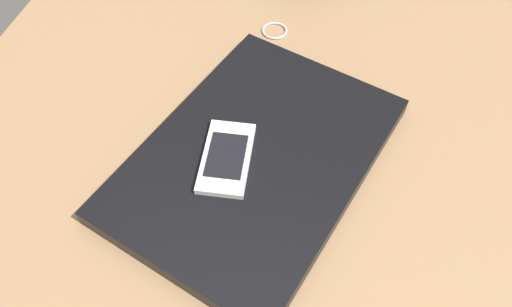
# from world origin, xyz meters

# --- Properties ---
(desk_surface) EXTENTS (1.20, 0.80, 0.03)m
(desk_surface) POSITION_xyz_m (0.00, 0.00, 0.01)
(desk_surface) COLOR #9E7751
(desk_surface) RESTS_ON ground
(laptop_closed) EXTENTS (0.41, 0.34, 0.02)m
(laptop_closed) POSITION_xyz_m (-0.05, 0.03, 0.04)
(laptop_closed) COLOR black
(laptop_closed) RESTS_ON desk_surface
(cell_phone_on_laptop) EXTENTS (0.11, 0.07, 0.01)m
(cell_phone_on_laptop) POSITION_xyz_m (-0.04, 0.00, 0.06)
(cell_phone_on_laptop) COLOR silver
(cell_phone_on_laptop) RESTS_ON laptop_closed
(key_ring) EXTENTS (0.04, 0.04, 0.00)m
(key_ring) POSITION_xyz_m (-0.30, 0.00, 0.03)
(key_ring) COLOR silver
(key_ring) RESTS_ON desk_surface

